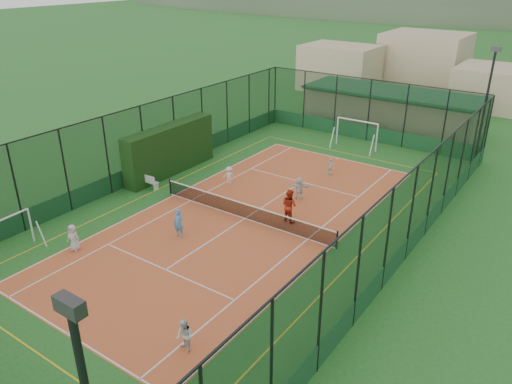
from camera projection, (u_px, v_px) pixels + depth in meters
ground at (245, 219)px, 28.47m from camera, size 300.00×300.00×0.00m
court_slab at (245, 219)px, 28.47m from camera, size 11.17×23.97×0.01m
tennis_net at (245, 210)px, 28.25m from camera, size 11.67×0.12×1.06m
perimeter_fence at (244, 178)px, 27.43m from camera, size 18.12×34.12×5.00m
floodlight_ne at (485, 108)px, 34.65m from camera, size 0.60×0.26×8.25m
clubhouse at (391, 108)px, 44.21m from camera, size 15.20×7.20×3.15m
hedge_left at (170, 150)px, 34.10m from camera, size 1.15×7.67×3.36m
white_bench at (147, 180)px, 32.26m from camera, size 1.80×0.55×1.00m
futsal_goal_near at (6, 237)px, 24.66m from camera, size 2.99×1.01×1.90m
futsal_goal_far at (357, 134)px, 38.96m from camera, size 3.44×1.04×2.21m
child_near_left at (73, 238)px, 25.03m from camera, size 0.80×0.64×1.43m
child_near_mid at (179, 223)px, 26.28m from camera, size 0.64×0.48×1.58m
child_near_right at (185, 336)px, 18.44m from camera, size 0.80×0.70×1.40m
child_far_left at (229, 175)px, 32.71m from camera, size 0.90×0.79×1.20m
child_far_right at (330, 167)px, 34.06m from camera, size 0.75×0.48×1.19m
child_far_back at (299, 188)px, 30.60m from camera, size 1.37×0.97×1.43m
coach at (289, 205)px, 27.81m from camera, size 1.08×0.92×1.93m
tennis_balls at (249, 204)px, 30.10m from camera, size 4.00×1.54×0.07m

